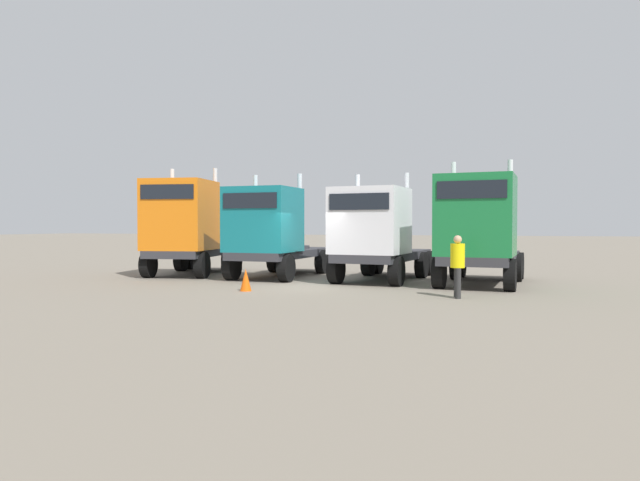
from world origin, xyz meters
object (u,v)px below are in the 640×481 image
Objects in this scene: semi_truck_green at (478,230)px; semi_truck_orange at (185,226)px; semi_truck_teal at (271,232)px; semi_truck_white at (376,233)px; visitor_in_hivis at (458,262)px; traffic_cone_near at (246,280)px.

semi_truck_orange is at bearing -89.36° from semi_truck_green.
semi_truck_white is (4.15, -0.13, -0.02)m from semi_truck_teal.
visitor_in_hivis is (-0.35, -3.32, -0.88)m from semi_truck_green.
semi_truck_white is 1.02× the size of semi_truck_green.
traffic_cone_near is at bearing -58.50° from semi_truck_green.
semi_truck_white reaches higher than visitor_in_hivis.
semi_truck_green is (11.55, -0.54, -0.12)m from semi_truck_orange.
semi_truck_orange reaches higher than semi_truck_green.
visitor_in_hivis is at bearing 62.84° from semi_truck_teal.
semi_truck_green is 3.45m from visitor_in_hivis.
semi_truck_green is at bearing 87.75° from semi_truck_white.
visitor_in_hivis is at bearing 61.14° from semi_truck_orange.
semi_truck_teal is at bearing 80.86° from semi_truck_orange.
semi_truck_white is at bearing 52.06° from traffic_cone_near.
semi_truck_teal is (3.80, 0.05, -0.24)m from semi_truck_orange.
semi_truck_teal is 3.58× the size of visitor_in_hivis.
semi_truck_teal is 9.13× the size of traffic_cone_near.
semi_truck_green is at bearing -109.12° from visitor_in_hivis.
traffic_cone_near is at bearing 13.39° from semi_truck_teal.
semi_truck_orange reaches higher than traffic_cone_near.
semi_truck_white is 3.64m from semi_truck_green.
semi_truck_orange is at bearing 138.65° from traffic_cone_near.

